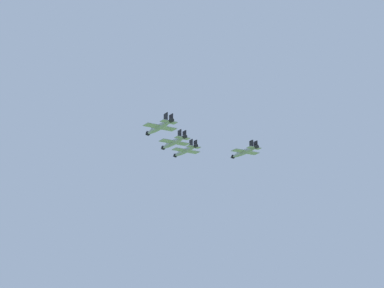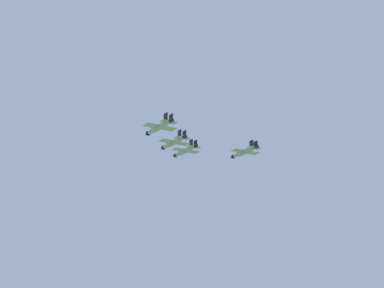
{
  "view_description": "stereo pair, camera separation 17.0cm",
  "coord_description": "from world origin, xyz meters",
  "views": [
    {
      "loc": [
        -261.37,
        -35.92,
        52.37
      ],
      "look_at": [
        -39.97,
        0.65,
        121.32
      ],
      "focal_mm": 56.91,
      "sensor_mm": 36.0,
      "label": 1
    },
    {
      "loc": [
        -261.34,
        -36.08,
        52.37
      ],
      "look_at": [
        -39.97,
        0.65,
        121.32
      ],
      "focal_mm": 56.91,
      "sensor_mm": 36.0,
      "label": 2
    }
  ],
  "objects": [
    {
      "name": "jet_left_outer",
      "position": [
        -70.83,
        6.92,
        118.25
      ],
      "size": [
        15.7,
        14.49,
        3.97
      ],
      "rotation": [
        0.0,
        0.0,
        0.72
      ],
      "color": "#9EA3A8"
    },
    {
      "name": "jet_right_wingman",
      "position": [
        -23.86,
        -18.21,
        121.92
      ],
      "size": [
        16.41,
        14.48,
        4.07
      ],
      "rotation": [
        0.0,
        0.0,
        0.69
      ],
      "color": "#9EA3A8"
    },
    {
      "name": "jet_lead",
      "position": [
        -19.78,
        6.99,
        124.78
      ],
      "size": [
        16.47,
        14.95,
        4.14
      ],
      "rotation": [
        0.0,
        0.0,
        0.71
      ],
      "color": "#9EA3A8"
    },
    {
      "name": "jet_left_wingman",
      "position": [
        -45.31,
        6.96,
        120.67
      ],
      "size": [
        16.2,
        14.61,
        4.06
      ],
      "rotation": [
        0.0,
        0.0,
        0.71
      ],
      "color": "#9EA3A8"
    }
  ]
}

